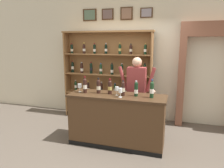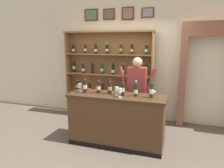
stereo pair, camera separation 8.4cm
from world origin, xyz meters
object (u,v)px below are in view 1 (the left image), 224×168
at_px(tasting_counter, 117,120).
at_px(wine_glass_spare, 80,86).
at_px(tasting_bottle_grappa, 98,86).
at_px(tasting_bottle_super_tuscan, 123,88).
at_px(tasting_bottle_riserva, 110,87).
at_px(wine_glass_left, 117,89).
at_px(wine_shelf, 107,73).
at_px(tasting_bottle_prosecco, 152,89).
at_px(tasting_bottle_rosso, 136,89).
at_px(shopkeeper, 136,88).
at_px(tasting_bottle_bianco, 85,85).
at_px(wine_glass_right, 120,91).

xyz_separation_m(tasting_counter, wine_glass_spare, (-0.76, 0.00, 0.61)).
distance_m(tasting_bottle_grappa, tasting_bottle_super_tuscan, 0.49).
bearing_deg(tasting_bottle_riserva, tasting_counter, -12.09).
height_order(tasting_bottle_grappa, wine_glass_left, tasting_bottle_grappa).
relative_size(wine_shelf, tasting_bottle_prosecco, 6.83).
bearing_deg(tasting_bottle_rosso, tasting_bottle_riserva, 178.20).
relative_size(tasting_bottle_grappa, tasting_bottle_rosso, 1.04).
height_order(shopkeeper, tasting_bottle_grappa, shopkeeper).
bearing_deg(wine_shelf, tasting_bottle_super_tuscan, -60.91).
relative_size(tasting_bottle_bianco, tasting_bottle_super_tuscan, 1.15).
relative_size(wine_glass_right, wine_glass_left, 1.05).
bearing_deg(tasting_bottle_bianco, wine_shelf, 90.06).
bearing_deg(tasting_bottle_grappa, tasting_counter, -3.09).
relative_size(tasting_bottle_bianco, wine_glass_left, 2.04).
distance_m(wine_shelf, tasting_bottle_riserva, 1.40).
relative_size(shopkeeper, wine_glass_left, 10.25).
bearing_deg(wine_shelf, wine_glass_spare, -95.23).
distance_m(tasting_bottle_bianco, wine_glass_left, 0.64).
xyz_separation_m(tasting_bottle_bianco, tasting_bottle_riserva, (0.49, 0.05, -0.01)).
height_order(tasting_bottle_prosecco, wine_glass_right, tasting_bottle_prosecco).
bearing_deg(shopkeeper, tasting_bottle_prosecco, -58.81).
distance_m(shopkeeper, tasting_bottle_prosecco, 0.77).
relative_size(shopkeeper, tasting_bottle_bianco, 5.02).
distance_m(tasting_counter, tasting_bottle_super_tuscan, 0.64).
relative_size(shopkeeper, tasting_bottle_rosso, 5.68).
xyz_separation_m(wine_shelf, wine_glass_right, (0.74, -1.49, -0.07)).
height_order(wine_shelf, tasting_bottle_riserva, wine_shelf).
distance_m(tasting_counter, shopkeeper, 0.85).
bearing_deg(tasting_bottle_riserva, tasting_bottle_rosso, -1.80).
height_order(tasting_bottle_rosso, tasting_bottle_prosecco, tasting_bottle_prosecco).
bearing_deg(tasting_bottle_rosso, shopkeeper, 100.03).
distance_m(wine_shelf, wine_glass_right, 1.67).
bearing_deg(tasting_bottle_rosso, wine_glass_spare, -179.26).
relative_size(tasting_bottle_bianco, tasting_bottle_prosecco, 0.97).
height_order(wine_glass_right, wine_glass_left, wine_glass_right).
bearing_deg(tasting_bottle_bianco, shopkeeper, 36.87).
relative_size(tasting_bottle_prosecco, wine_glass_spare, 2.04).
relative_size(tasting_bottle_prosecco, wine_glass_left, 2.10).
bearing_deg(shopkeeper, tasting_bottle_super_tuscan, -100.69).
relative_size(tasting_bottle_super_tuscan, wine_glass_spare, 1.73).
height_order(wine_shelf, wine_glass_spare, wine_shelf).
bearing_deg(wine_glass_right, tasting_counter, 126.31).
xyz_separation_m(shopkeeper, tasting_bottle_super_tuscan, (-0.12, -0.66, 0.12)).
xyz_separation_m(tasting_counter, shopkeeper, (0.25, 0.64, 0.51)).
xyz_separation_m(tasting_bottle_riserva, tasting_bottle_super_tuscan, (0.27, -0.05, -0.00)).
xyz_separation_m(wine_glass_right, wine_glass_left, (-0.10, 0.12, -0.00)).
bearing_deg(tasting_counter, wine_glass_right, -53.69).
bearing_deg(wine_glass_right, wine_glass_spare, 170.38).
height_order(shopkeeper, tasting_bottle_prosecco, shopkeeper).
height_order(wine_shelf, wine_glass_right, wine_shelf).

